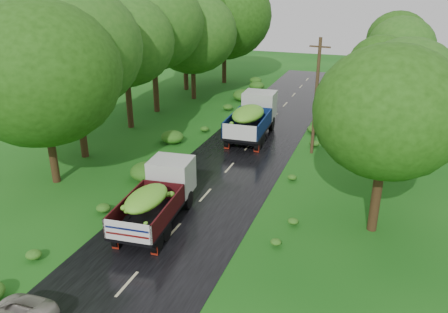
% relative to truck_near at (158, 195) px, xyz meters
% --- Properties ---
extents(ground, '(120.00, 120.00, 0.00)m').
position_rel_truck_near_xyz_m(ground, '(1.06, -4.71, -1.43)').
color(ground, '#104A10').
rests_on(ground, ground).
extents(road, '(6.50, 80.00, 0.02)m').
position_rel_truck_near_xyz_m(road, '(1.06, 0.29, -1.42)').
color(road, black).
rests_on(road, ground).
extents(road_lines, '(0.12, 69.60, 0.00)m').
position_rel_truck_near_xyz_m(road_lines, '(1.06, 1.29, -1.41)').
color(road_lines, '#BFB78C').
rests_on(road_lines, road).
extents(truck_near, '(2.66, 6.17, 2.52)m').
position_rel_truck_near_xyz_m(truck_near, '(0.00, 0.00, 0.00)').
color(truck_near, black).
rests_on(truck_near, ground).
extents(truck_far, '(2.78, 7.07, 2.93)m').
position_rel_truck_near_xyz_m(truck_far, '(0.73, 13.49, 0.23)').
color(truck_far, black).
rests_on(truck_far, ground).
extents(utility_pole, '(1.34, 0.29, 7.66)m').
position_rel_truck_near_xyz_m(utility_pole, '(5.47, 11.60, 2.52)').
color(utility_pole, '#382616').
rests_on(utility_pole, ground).
extents(trees_left, '(7.15, 32.69, 9.52)m').
position_rel_truck_near_xyz_m(trees_left, '(-8.65, 17.38, 5.52)').
color(trees_left, black).
rests_on(trees_left, ground).
extents(trees_right, '(4.76, 32.12, 7.35)m').
position_rel_truck_near_xyz_m(trees_right, '(10.10, 16.80, 4.05)').
color(trees_right, black).
rests_on(trees_right, ground).
extents(shrubs, '(11.90, 44.00, 0.70)m').
position_rel_truck_near_xyz_m(shrubs, '(1.06, 9.29, -1.08)').
color(shrubs, '#215D16').
rests_on(shrubs, ground).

